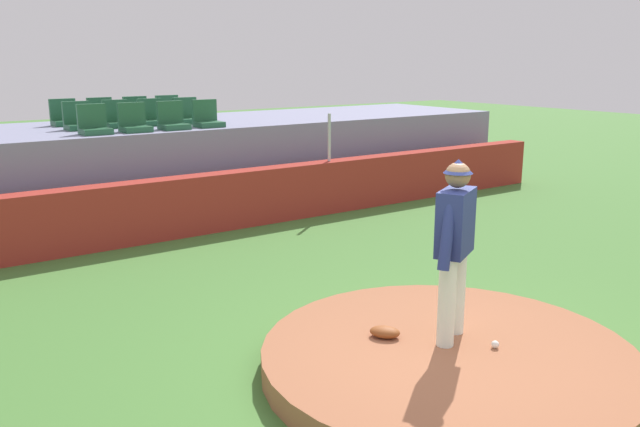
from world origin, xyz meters
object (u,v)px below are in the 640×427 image
at_px(stadium_chair_8, 65,117).
at_px(stadium_chair_0, 94,125).
at_px(fielding_glove, 385,332).
at_px(stadium_chair_5, 118,119).
at_px(stadium_chair_9, 102,115).
at_px(stadium_chair_11, 169,112).
at_px(stadium_chair_3, 207,118).
at_px(stadium_chair_4, 79,121).
at_px(stadium_chair_10, 137,114).
at_px(stadium_chair_7, 187,115).
at_px(stadium_chair_2, 172,120).
at_px(pitcher, 455,237).
at_px(baseball, 495,344).
at_px(stadium_chair_6, 152,117).
at_px(stadium_chair_1, 134,123).

bearing_deg(stadium_chair_8, stadium_chair_0, 90.68).
height_order(fielding_glove, stadium_chair_5, stadium_chair_5).
bearing_deg(stadium_chair_0, fielding_glove, 96.00).
bearing_deg(stadium_chair_9, stadium_chair_11, 179.95).
height_order(stadium_chair_3, stadium_chair_4, same).
distance_m(stadium_chair_8, stadium_chair_10, 1.41).
relative_size(fielding_glove, stadium_chair_11, 0.60).
relative_size(stadium_chair_7, stadium_chair_10, 1.00).
height_order(stadium_chair_4, stadium_chair_7, same).
height_order(stadium_chair_2, stadium_chair_8, same).
height_order(stadium_chair_7, stadium_chair_10, same).
relative_size(stadium_chair_7, stadium_chair_8, 1.00).
relative_size(stadium_chair_2, stadium_chair_9, 1.00).
relative_size(stadium_chair_4, stadium_chair_10, 1.00).
distance_m(pitcher, baseball, 1.09).
relative_size(baseball, stadium_chair_5, 0.15).
height_order(stadium_chair_3, stadium_chair_11, same).
xyz_separation_m(baseball, fielding_glove, (-0.69, 0.79, 0.02)).
relative_size(stadium_chair_0, stadium_chair_7, 1.00).
height_order(stadium_chair_4, stadium_chair_9, same).
bearing_deg(pitcher, baseball, -93.15).
xyz_separation_m(stadium_chair_5, stadium_chair_8, (-0.72, 0.89, 0.00)).
distance_m(baseball, stadium_chair_5, 8.62).
bearing_deg(stadium_chair_2, stadium_chair_4, -32.51).
xyz_separation_m(stadium_chair_2, stadium_chair_6, (-0.02, 0.93, 0.00)).
bearing_deg(stadium_chair_2, stadium_chair_9, -68.78).
height_order(stadium_chair_5, stadium_chair_11, same).
xyz_separation_m(stadium_chair_6, stadium_chair_7, (0.71, -0.03, 0.00)).
xyz_separation_m(fielding_glove, stadium_chair_6, (0.66, 7.67, 1.53)).
relative_size(pitcher, fielding_glove, 5.91).
distance_m(stadium_chair_6, stadium_chair_10, 0.87).
xyz_separation_m(stadium_chair_1, stadium_chair_10, (0.71, 1.80, 0.00)).
xyz_separation_m(stadium_chair_8, stadium_chair_9, (0.71, 0.01, 0.00)).
bearing_deg(stadium_chair_1, stadium_chair_8, -68.83).
height_order(fielding_glove, stadium_chair_4, stadium_chair_4).
relative_size(stadium_chair_1, stadium_chair_6, 1.00).
relative_size(stadium_chair_2, stadium_chair_8, 1.00).
relative_size(pitcher, stadium_chair_3, 3.55).
bearing_deg(pitcher, stadium_chair_7, 56.06).
xyz_separation_m(pitcher, stadium_chair_4, (-1.23, 8.02, 0.55)).
height_order(stadium_chair_0, stadium_chair_11, same).
relative_size(stadium_chair_0, stadium_chair_11, 1.00).
bearing_deg(stadium_chair_10, stadium_chair_7, 127.38).
bearing_deg(stadium_chair_0, stadium_chair_8, -89.32).
relative_size(stadium_chair_4, stadium_chair_7, 1.00).
distance_m(stadium_chair_0, stadium_chair_4, 0.88).
bearing_deg(fielding_glove, baseball, 2.48).
bearing_deg(stadium_chair_11, fielding_glove, 80.85).
xyz_separation_m(fielding_glove, stadium_chair_7, (1.37, 7.63, 1.53)).
height_order(stadium_chair_4, stadium_chair_8, same).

